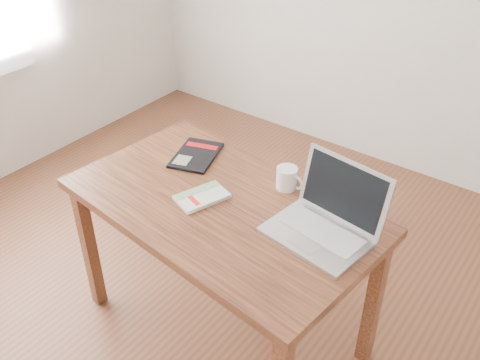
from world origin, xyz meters
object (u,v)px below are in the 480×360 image
Objects in this scene: laptop at (326,220)px; desk at (222,220)px; coffee_mug at (287,178)px; black_guidebook at (196,155)px; white_guidebook at (202,197)px.

desk is at bearing -159.73° from laptop.
desk is 0.33m from coffee_mug.
desk is 4.35× the size of black_guidebook.
coffee_mug is at bearing -13.92° from black_guidebook.
coffee_mug is (0.47, 0.04, 0.04)m from black_guidebook.
white_guidebook is 0.77× the size of black_guidebook.
black_guidebook is at bearing -170.15° from coffee_mug.
desk is 0.13m from white_guidebook.
desk is 10.50× the size of coffee_mug.
white_guidebook is 0.58× the size of laptop.
black_guidebook is at bearing 178.81° from laptop.
coffee_mug is at bearing 64.21° from desk.
white_guidebook is at bearing -125.81° from coffee_mug.
black_guidebook is 0.76× the size of laptop.
white_guidebook is 0.33m from black_guidebook.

